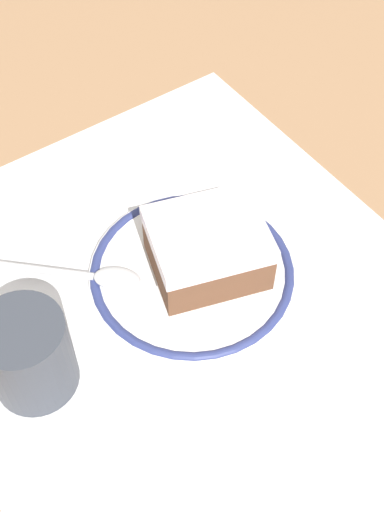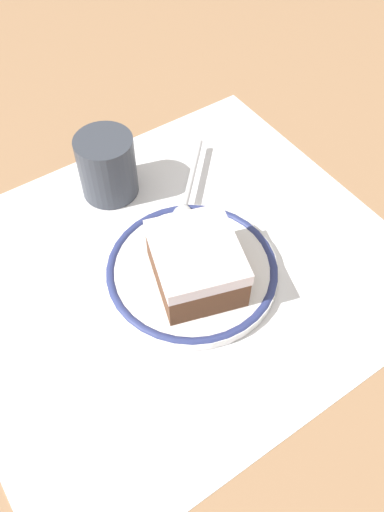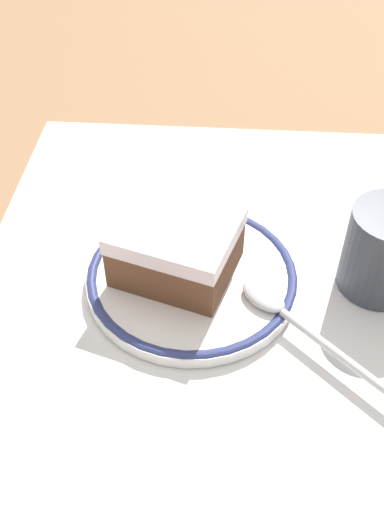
% 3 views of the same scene
% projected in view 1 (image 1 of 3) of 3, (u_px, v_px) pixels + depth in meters
% --- Properties ---
extents(ground_plane, '(2.40, 2.40, 0.00)m').
position_uv_depth(ground_plane, '(181.00, 297.00, 0.56)').
color(ground_plane, '#9E7551').
extents(placemat, '(0.46, 0.40, 0.00)m').
position_uv_depth(placemat, '(181.00, 296.00, 0.56)').
color(placemat, white).
rests_on(placemat, ground_plane).
extents(plate, '(0.18, 0.18, 0.01)m').
position_uv_depth(plate, '(192.00, 273.00, 0.57)').
color(plate, white).
rests_on(plate, placemat).
extents(cake_slice, '(0.10, 0.11, 0.05)m').
position_uv_depth(cake_slice, '(207.00, 248.00, 0.55)').
color(cake_slice, brown).
rests_on(cake_slice, plate).
extents(spoon, '(0.11, 0.12, 0.01)m').
position_uv_depth(spoon, '(88.00, 275.00, 0.56)').
color(spoon, silver).
rests_on(spoon, plate).
extents(cup, '(0.06, 0.06, 0.07)m').
position_uv_depth(cup, '(28.00, 355.00, 0.49)').
color(cup, '#383D47').
rests_on(cup, placemat).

